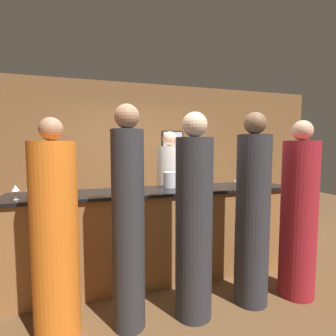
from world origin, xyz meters
The scene contains 14 objects.
ground_plane centered at (0.00, 0.00, 0.00)m, with size 14.00×14.00×0.00m, color brown.
back_wall centered at (0.00, 2.00, 1.40)m, with size 8.00×0.08×2.80m.
bar_counter centered at (0.00, 0.00, 0.55)m, with size 3.38×0.62×1.10m.
bartender centered at (0.38, 0.73, 0.84)m, with size 0.40×0.40×1.84m.
guest_0 centered at (0.13, -0.78, 0.90)m, with size 0.35×0.35×1.93m.
guest_1 centered at (-1.09, -0.67, 0.86)m, with size 0.38×0.38×1.86m.
guest_2 centered at (0.78, -0.76, 0.92)m, with size 0.34×0.34×1.96m.
guest_3 centered at (1.33, -0.80, 0.88)m, with size 0.37×0.37×1.89m.
guest_4 centered at (-0.48, -0.76, 0.94)m, with size 0.28×0.28×1.98m.
wine_bottle_0 centered at (-1.32, -0.05, 1.20)m, with size 0.07×0.07×0.26m.
ice_bucket centered at (0.19, 0.14, 1.20)m, with size 0.18×0.18×0.19m.
wine_glass_0 centered at (-1.48, -0.15, 1.21)m, with size 0.08×0.08×0.15m.
wine_glass_1 centered at (0.92, -0.25, 1.21)m, with size 0.07×0.07×0.15m.
wine_glass_2 centered at (-1.34, -0.19, 1.23)m, with size 0.08×0.08×0.17m.
Camera 1 is at (-0.82, -2.99, 1.62)m, focal length 28.00 mm.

